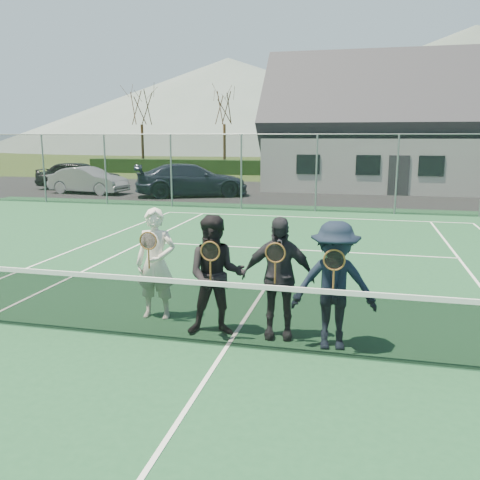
{
  "coord_description": "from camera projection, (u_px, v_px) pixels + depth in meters",
  "views": [
    {
      "loc": [
        1.74,
        -6.48,
        2.94
      ],
      "look_at": [
        -0.17,
        1.5,
        1.25
      ],
      "focal_mm": 38.0,
      "sensor_mm": 36.0,
      "label": 1
    }
  ],
  "objects": [
    {
      "name": "court_surface",
      "position": [
        227.0,
        347.0,
        7.16
      ],
      "size": [
        30.0,
        30.0,
        0.02
      ],
      "primitive_type": "cube",
      "color": "#1C4C2B",
      "rests_on": "ground"
    },
    {
      "name": "player_b",
      "position": [
        216.0,
        276.0,
        7.46
      ],
      "size": [
        1.01,
        0.86,
        1.8
      ],
      "color": "black",
      "rests_on": "court_surface"
    },
    {
      "name": "car_a",
      "position": [
        79.0,
        175.0,
        28.4
      ],
      "size": [
        4.82,
        2.48,
        1.57
      ],
      "primitive_type": "imported",
      "rotation": [
        0.0,
        0.0,
        1.71
      ],
      "color": "black",
      "rests_on": "ground"
    },
    {
      "name": "perimeter_fence",
      "position": [
        316.0,
        173.0,
        19.71
      ],
      "size": [
        30.07,
        0.07,
        3.02
      ],
      "color": "slate",
      "rests_on": "ground"
    },
    {
      "name": "tarmac_carpark",
      "position": [
        251.0,
        192.0,
        27.13
      ],
      "size": [
        40.0,
        12.0,
        0.01
      ],
      "primitive_type": "cube",
      "color": "black",
      "rests_on": "ground"
    },
    {
      "name": "hill_centre",
      "position": [
        471.0,
        90.0,
        90.86
      ],
      "size": [
        120.0,
        120.0,
        22.0
      ],
      "primitive_type": "cone",
      "color": "#516156",
      "rests_on": "ground"
    },
    {
      "name": "tree_c",
      "position": [
        370.0,
        96.0,
        36.97
      ],
      "size": [
        3.2,
        3.2,
        7.77
      ],
      "color": "#3B2515",
      "rests_on": "ground"
    },
    {
      "name": "ground",
      "position": [
        327.0,
        194.0,
        26.21
      ],
      "size": [
        220.0,
        220.0,
        0.0
      ],
      "primitive_type": "plane",
      "color": "#2F4318",
      "rests_on": "ground"
    },
    {
      "name": "clubhouse",
      "position": [
        407.0,
        117.0,
        28.3
      ],
      "size": [
        15.6,
        8.2,
        7.7
      ],
      "color": "silver",
      "rests_on": "ground"
    },
    {
      "name": "tennis_net",
      "position": [
        227.0,
        312.0,
        7.05
      ],
      "size": [
        11.68,
        0.08,
        1.1
      ],
      "color": "slate",
      "rests_on": "ground"
    },
    {
      "name": "tree_a",
      "position": [
        141.0,
        100.0,
        41.09
      ],
      "size": [
        3.2,
        3.2,
        7.77
      ],
      "color": "#322112",
      "rests_on": "ground"
    },
    {
      "name": "player_c",
      "position": [
        278.0,
        278.0,
        7.36
      ],
      "size": [
        1.1,
        0.56,
        1.8
      ],
      "color": "#25252B",
      "rests_on": "court_surface"
    },
    {
      "name": "player_d",
      "position": [
        334.0,
        286.0,
        6.95
      ],
      "size": [
        1.24,
        0.81,
        1.8
      ],
      "color": "black",
      "rests_on": "court_surface"
    },
    {
      "name": "court_markings",
      "position": [
        227.0,
        346.0,
        7.16
      ],
      "size": [
        11.03,
        23.83,
        0.01
      ],
      "color": "white",
      "rests_on": "court_surface"
    },
    {
      "name": "car_b",
      "position": [
        88.0,
        181.0,
        26.17
      ],
      "size": [
        4.26,
        1.9,
        1.36
      ],
      "primitive_type": "imported",
      "rotation": [
        0.0,
        0.0,
        1.46
      ],
      "color": "#92939A",
      "rests_on": "ground"
    },
    {
      "name": "player_a",
      "position": [
        156.0,
        264.0,
        8.16
      ],
      "size": [
        0.69,
        0.52,
        1.8
      ],
      "color": "silver",
      "rests_on": "court_surface"
    },
    {
      "name": "tree_b",
      "position": [
        224.0,
        99.0,
        39.49
      ],
      "size": [
        3.2,
        3.2,
        7.77
      ],
      "color": "#3C2816",
      "rests_on": "ground"
    },
    {
      "name": "hedge_row",
      "position": [
        338.0,
        169.0,
        37.53
      ],
      "size": [
        40.0,
        1.2,
        1.1
      ],
      "primitive_type": "cube",
      "color": "black",
      "rests_on": "ground"
    },
    {
      "name": "hill_west",
      "position": [
        228.0,
        105.0,
        101.55
      ],
      "size": [
        110.0,
        110.0,
        18.0
      ],
      "primitive_type": "cone",
      "color": "slate",
      "rests_on": "ground"
    },
    {
      "name": "car_c",
      "position": [
        192.0,
        180.0,
        25.01
      ],
      "size": [
        5.94,
        4.27,
        1.6
      ],
      "primitive_type": "imported",
      "rotation": [
        0.0,
        0.0,
        1.99
      ],
      "color": "#181E30",
      "rests_on": "ground"
    }
  ]
}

